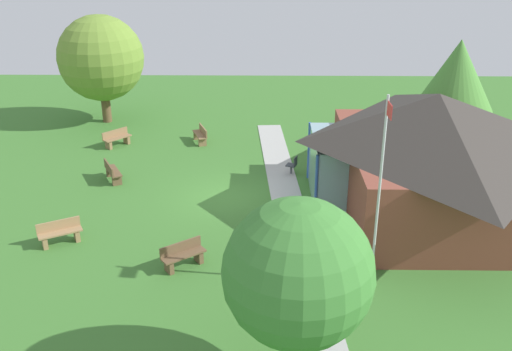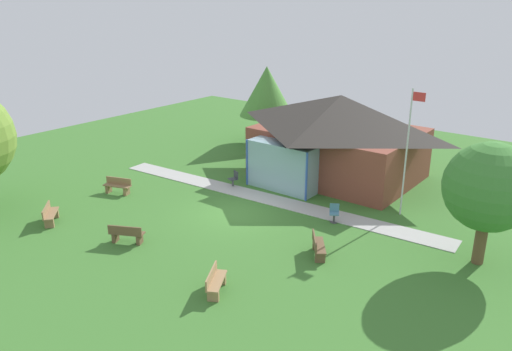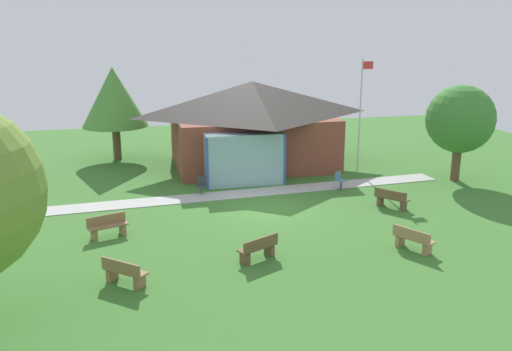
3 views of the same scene
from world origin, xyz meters
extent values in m
plane|color=#3D752D|center=(0.00, 0.00, 0.00)|extent=(44.00, 44.00, 0.00)
cube|color=brown|center=(1.11, 7.82, 1.44)|extent=(8.62, 6.40, 2.88)
pyramid|color=#38332D|center=(1.11, 7.82, 3.82)|extent=(9.62, 7.40, 1.87)
cube|color=#8CB2BF|center=(-0.18, 4.02, 1.30)|extent=(3.88, 1.20, 2.60)
cylinder|color=#3359B2|center=(-2.12, 3.42, 1.30)|extent=(0.12, 0.12, 2.60)
cylinder|color=#3359B2|center=(1.76, 3.42, 1.30)|extent=(0.12, 0.12, 2.60)
cube|color=#ADADA8|center=(0.00, 2.39, 0.01)|extent=(19.29, 2.63, 0.03)
cylinder|color=silver|center=(6.28, 4.79, 3.05)|extent=(0.08, 0.08, 6.10)
cube|color=red|center=(6.58, 4.79, 5.75)|extent=(0.60, 0.02, 0.40)
cube|color=brown|center=(-1.70, -5.22, 0.45)|extent=(1.53, 1.08, 0.06)
cube|color=brown|center=(-2.19, -5.48, 0.20)|extent=(0.33, 0.43, 0.39)
cube|color=brown|center=(-1.21, -4.97, 0.20)|extent=(0.33, 0.43, 0.39)
cube|color=brown|center=(-1.61, -5.39, 0.66)|extent=(1.36, 0.75, 0.36)
cube|color=brown|center=(5.33, -1.17, 0.45)|extent=(1.25, 1.46, 0.06)
cube|color=brown|center=(5.00, -0.73, 0.20)|extent=(0.42, 0.37, 0.39)
cube|color=brown|center=(5.66, -1.61, 0.20)|extent=(0.42, 0.37, 0.39)
cube|color=brown|center=(5.18, -1.29, 0.66)|extent=(0.95, 1.24, 0.36)
cube|color=olive|center=(-6.10, -6.11, 0.45)|extent=(1.41, 1.33, 0.06)
cube|color=olive|center=(-6.51, -5.74, 0.20)|extent=(0.39, 0.40, 0.39)
cube|color=olive|center=(-5.69, -6.48, 0.20)|extent=(0.39, 0.40, 0.39)
cube|color=olive|center=(-6.23, -6.25, 0.66)|extent=(1.16, 1.05, 0.36)
cube|color=olive|center=(-6.70, -1.93, 0.45)|extent=(1.56, 0.92, 0.06)
cube|color=olive|center=(-6.18, -1.74, 0.20)|extent=(0.29, 0.43, 0.39)
cube|color=olive|center=(-7.21, -2.12, 0.20)|extent=(0.29, 0.43, 0.39)
cube|color=olive|center=(-6.76, -1.75, 0.66)|extent=(1.43, 0.56, 0.36)
cube|color=#9E7A51|center=(3.89, -5.72, 0.45)|extent=(1.11, 1.53, 0.06)
cube|color=#9E7A51|center=(3.63, -5.24, 0.20)|extent=(0.43, 0.33, 0.39)
cube|color=#9E7A51|center=(4.16, -6.20, 0.20)|extent=(0.43, 0.33, 0.39)
cube|color=#9E7A51|center=(3.73, -5.81, 0.66)|extent=(0.78, 1.34, 0.36)
cube|color=teal|center=(4.22, 2.00, 0.44)|extent=(0.60, 0.60, 0.04)
cube|color=teal|center=(4.12, 2.18, 0.66)|extent=(0.40, 0.26, 0.40)
cylinder|color=#4C4C51|center=(4.22, 2.00, 0.21)|extent=(0.10, 0.10, 0.42)
cylinder|color=#4C4C51|center=(4.22, 2.00, 0.01)|extent=(0.36, 0.36, 0.02)
cube|color=#33383D|center=(-2.54, 2.68, 0.44)|extent=(0.57, 0.57, 0.04)
cube|color=#33383D|center=(-2.47, 2.86, 0.66)|extent=(0.43, 0.19, 0.40)
cylinder|color=#4C4C51|center=(-2.54, 2.68, 0.21)|extent=(0.10, 0.10, 0.42)
cylinder|color=#4C4C51|center=(-2.54, 2.68, 0.01)|extent=(0.36, 0.36, 0.02)
sphere|color=#3D7F33|center=(10.57, 2.20, 3.20)|extent=(3.43, 3.43, 3.43)
cylinder|color=brown|center=(-10.25, -7.72, 0.96)|extent=(0.52, 0.52, 1.91)
sphere|color=olive|center=(-10.25, -7.72, 3.70)|extent=(4.78, 4.78, 4.78)
cylinder|color=brown|center=(-6.43, 10.93, 1.01)|extent=(0.47, 0.47, 2.01)
cone|color=#4C8C38|center=(-6.43, 10.93, 3.73)|extent=(3.81, 3.81, 3.43)
camera|label=1|loc=(21.21, 1.42, 10.10)|focal=39.64mm
camera|label=2|loc=(14.50, -17.01, 9.89)|focal=35.23mm
camera|label=3|loc=(-5.77, -22.27, 7.75)|focal=38.83mm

